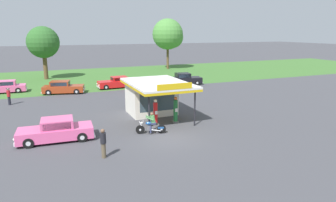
% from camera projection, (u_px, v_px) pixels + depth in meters
% --- Properties ---
extents(ground_plane, '(300.00, 300.00, 0.00)m').
position_uv_depth(ground_plane, '(167.00, 137.00, 20.79)').
color(ground_plane, '#424247').
extents(grass_verge_strip, '(120.00, 24.00, 0.01)m').
position_uv_depth(grass_verge_strip, '(95.00, 77.00, 47.70)').
color(grass_verge_strip, '#3D6B2D').
rests_on(grass_verge_strip, ground).
extents(service_station_kiosk, '(4.64, 7.03, 3.53)m').
position_uv_depth(service_station_kiosk, '(153.00, 94.00, 26.17)').
color(service_station_kiosk, silver).
rests_on(service_station_kiosk, ground).
extents(gas_pump_nearside, '(0.44, 0.44, 2.06)m').
position_uv_depth(gas_pump_nearside, '(156.00, 113.00, 23.36)').
color(gas_pump_nearside, slate).
rests_on(gas_pump_nearside, ground).
extents(gas_pump_offside, '(0.44, 0.44, 2.11)m').
position_uv_depth(gas_pump_offside, '(176.00, 111.00, 24.01)').
color(gas_pump_offside, slate).
rests_on(gas_pump_offside, ground).
extents(motorcycle_with_rider, '(2.10, 0.90, 1.58)m').
position_uv_depth(motorcycle_with_rider, '(151.00, 125.00, 21.39)').
color(motorcycle_with_rider, black).
rests_on(motorcycle_with_rider, ground).
extents(featured_classic_sedan, '(5.12, 2.20, 1.52)m').
position_uv_depth(featured_classic_sedan, '(56.00, 131.00, 20.03)').
color(featured_classic_sedan, '#E55993').
rests_on(featured_classic_sedan, ground).
extents(parked_car_back_row_centre_left, '(5.24, 2.65, 1.59)m').
position_uv_depth(parked_car_back_row_centre_left, '(184.00, 79.00, 41.15)').
color(parked_car_back_row_centre_left, black).
rests_on(parked_car_back_row_centre_left, ground).
extents(parked_car_back_row_left, '(5.36, 1.97, 1.46)m').
position_uv_depth(parked_car_back_row_left, '(3.00, 87.00, 35.64)').
color(parked_car_back_row_left, '#E55993').
rests_on(parked_car_back_row_left, ground).
extents(parked_car_back_row_centre, '(5.10, 2.07, 1.45)m').
position_uv_depth(parked_car_back_row_centre, '(117.00, 83.00, 38.85)').
color(parked_car_back_row_centre, red).
rests_on(parked_car_back_row_centre, ground).
extents(parked_car_second_row_spare, '(5.06, 2.86, 1.50)m').
position_uv_depth(parked_car_second_row_spare, '(63.00, 88.00, 35.29)').
color(parked_car_second_row_spare, '#993819').
rests_on(parked_car_second_row_spare, ground).
extents(bystander_strolling_foreground, '(0.34, 0.34, 1.77)m').
position_uv_depth(bystander_strolling_foreground, '(103.00, 143.00, 17.22)').
color(bystander_strolling_foreground, brown).
rests_on(bystander_strolling_foreground, ground).
extents(bystander_admiring_sedan, '(0.37, 0.37, 1.69)m').
position_uv_depth(bystander_admiring_sedan, '(9.00, 96.00, 29.73)').
color(bystander_admiring_sedan, black).
rests_on(bystander_admiring_sedan, ground).
extents(bystander_chatting_near_pumps, '(0.34, 0.34, 1.54)m').
position_uv_depth(bystander_chatting_near_pumps, '(140.00, 84.00, 36.76)').
color(bystander_chatting_near_pumps, brown).
rests_on(bystander_chatting_near_pumps, ground).
extents(tree_oak_distant_spare, '(5.99, 5.86, 9.59)m').
position_uv_depth(tree_oak_distant_spare, '(169.00, 35.00, 57.08)').
color(tree_oak_distant_spare, brown).
rests_on(tree_oak_distant_spare, ground).
extents(tree_oak_left, '(4.76, 4.76, 7.98)m').
position_uv_depth(tree_oak_left, '(43.00, 43.00, 44.92)').
color(tree_oak_left, brown).
rests_on(tree_oak_left, ground).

